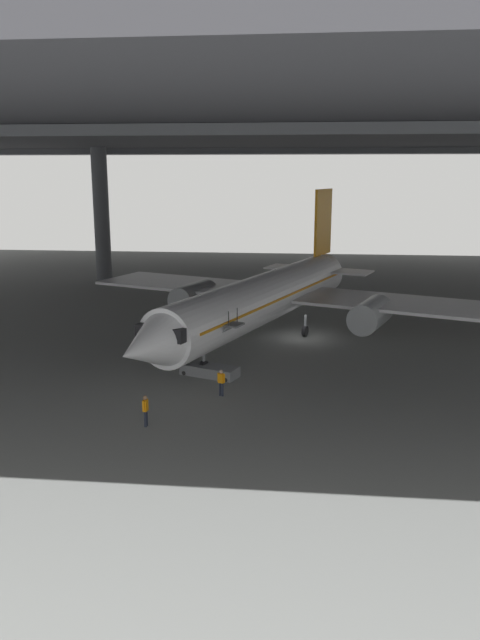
# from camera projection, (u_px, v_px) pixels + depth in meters

# --- Properties ---
(ground_plane) EXTENTS (110.00, 110.00, 0.00)m
(ground_plane) POSITION_uv_depth(u_px,v_px,m) (300.00, 337.00, 51.96)
(ground_plane) COLOR slate
(hangar_structure) EXTENTS (121.00, 99.00, 17.49)m
(hangar_structure) POSITION_uv_depth(u_px,v_px,m) (304.00, 135.00, 61.43)
(hangar_structure) COLOR #4C4F54
(hangar_structure) RESTS_ON ground_plane
(airplane_main) EXTENTS (36.20, 36.35, 11.76)m
(airplane_main) POSITION_uv_depth(u_px,v_px,m) (267.00, 297.00, 50.73)
(airplane_main) COLOR white
(airplane_main) RESTS_ON ground_plane
(boarding_stairs) EXTENTS (4.48, 2.84, 4.72)m
(boarding_stairs) POSITION_uv_depth(u_px,v_px,m) (211.00, 365.00, 42.03)
(boarding_stairs) COLOR slate
(boarding_stairs) RESTS_ON ground_plane
(crew_worker_near_nose) EXTENTS (0.26, 0.55, 1.75)m
(crew_worker_near_nose) POSITION_uv_depth(u_px,v_px,m) (145.00, 409.00, 33.58)
(crew_worker_near_nose) COLOR #232838
(crew_worker_near_nose) RESTS_ON ground_plane
(crew_worker_by_stairs) EXTENTS (0.50, 0.36, 1.67)m
(crew_worker_by_stairs) POSITION_uv_depth(u_px,v_px,m) (221.00, 381.00, 38.18)
(crew_worker_by_stairs) COLOR #232838
(crew_worker_by_stairs) RESTS_ON ground_plane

